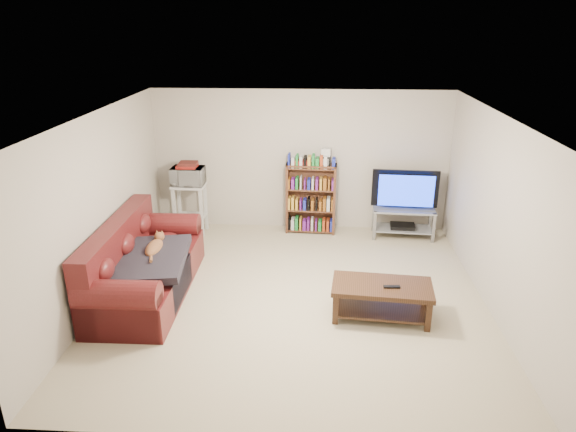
# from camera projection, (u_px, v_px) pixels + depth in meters

# --- Properties ---
(floor) EXTENTS (5.00, 5.00, 0.00)m
(floor) POSITION_uv_depth(u_px,v_px,m) (294.00, 297.00, 6.85)
(floor) COLOR #C6B793
(floor) RESTS_ON ground
(ceiling) EXTENTS (5.00, 5.00, 0.00)m
(ceiling) POSITION_uv_depth(u_px,v_px,m) (295.00, 117.00, 5.98)
(ceiling) COLOR white
(ceiling) RESTS_ON ground
(wall_back) EXTENTS (5.00, 0.00, 5.00)m
(wall_back) POSITION_uv_depth(u_px,v_px,m) (301.00, 161.00, 8.74)
(wall_back) COLOR beige
(wall_back) RESTS_ON ground
(wall_front) EXTENTS (5.00, 0.00, 5.00)m
(wall_front) POSITION_uv_depth(u_px,v_px,m) (280.00, 324.00, 4.09)
(wall_front) COLOR beige
(wall_front) RESTS_ON ground
(wall_left) EXTENTS (0.00, 5.00, 5.00)m
(wall_left) POSITION_uv_depth(u_px,v_px,m) (99.00, 209.00, 6.55)
(wall_left) COLOR beige
(wall_left) RESTS_ON ground
(wall_right) EXTENTS (0.00, 5.00, 5.00)m
(wall_right) POSITION_uv_depth(u_px,v_px,m) (498.00, 217.00, 6.28)
(wall_right) COLOR beige
(wall_right) RESTS_ON ground
(sofa) EXTENTS (1.03, 2.36, 1.00)m
(sofa) POSITION_uv_depth(u_px,v_px,m) (141.00, 269.00, 6.84)
(sofa) COLOR #551616
(sofa) RESTS_ON floor
(blanket) EXTENTS (1.01, 1.26, 0.19)m
(blanket) POSITION_uv_depth(u_px,v_px,m) (150.00, 259.00, 6.59)
(blanket) COLOR #231F28
(blanket) RESTS_ON sofa
(cat) EXTENTS (0.26, 0.64, 0.19)m
(cat) POSITION_uv_depth(u_px,v_px,m) (154.00, 248.00, 6.77)
(cat) COLOR brown
(cat) RESTS_ON sofa
(coffee_table) EXTENTS (1.26, 0.72, 0.44)m
(coffee_table) POSITION_uv_depth(u_px,v_px,m) (382.00, 294.00, 6.30)
(coffee_table) COLOR #341F12
(coffee_table) RESTS_ON floor
(remote) EXTENTS (0.20, 0.07, 0.02)m
(remote) POSITION_uv_depth(u_px,v_px,m) (392.00, 287.00, 6.18)
(remote) COLOR black
(remote) RESTS_ON coffee_table
(tv_stand) EXTENTS (1.05, 0.52, 0.51)m
(tv_stand) POSITION_uv_depth(u_px,v_px,m) (403.00, 218.00, 8.61)
(tv_stand) COLOR #999EA3
(tv_stand) RESTS_ON floor
(television) EXTENTS (1.10, 0.21, 0.63)m
(television) POSITION_uv_depth(u_px,v_px,m) (406.00, 190.00, 8.44)
(television) COLOR black
(television) RESTS_ON tv_stand
(dvd_player) EXTENTS (0.42, 0.31, 0.06)m
(dvd_player) POSITION_uv_depth(u_px,v_px,m) (402.00, 226.00, 8.66)
(dvd_player) COLOR black
(dvd_player) RESTS_ON tv_stand
(bookshelf) EXTENTS (0.85, 0.31, 1.21)m
(bookshelf) POSITION_uv_depth(u_px,v_px,m) (311.00, 198.00, 8.71)
(bookshelf) COLOR #512E1C
(bookshelf) RESTS_ON floor
(shelf_clutter) EXTENTS (0.62, 0.20, 0.28)m
(shelf_clutter) POSITION_uv_depth(u_px,v_px,m) (318.00, 158.00, 8.46)
(shelf_clutter) COLOR silver
(shelf_clutter) RESTS_ON bookshelf
(microwave_stand) EXTENTS (0.55, 0.41, 0.87)m
(microwave_stand) POSITION_uv_depth(u_px,v_px,m) (190.00, 202.00, 8.71)
(microwave_stand) COLOR silver
(microwave_stand) RESTS_ON floor
(microwave) EXTENTS (0.54, 0.38, 0.30)m
(microwave) POSITION_uv_depth(u_px,v_px,m) (188.00, 176.00, 8.55)
(microwave) COLOR silver
(microwave) RESTS_ON microwave_stand
(game_boxes) EXTENTS (0.32, 0.28, 0.05)m
(game_boxes) POSITION_uv_depth(u_px,v_px,m) (187.00, 166.00, 8.49)
(game_boxes) COLOR maroon
(game_boxes) RESTS_ON microwave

